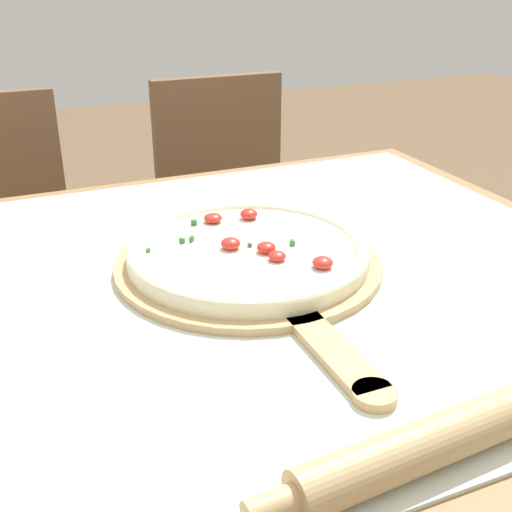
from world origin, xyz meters
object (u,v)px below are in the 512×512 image
Objects in this scene: chair_right at (230,214)px; pizza at (248,251)px; pizza_peel at (253,267)px; rolling_pin at (443,438)px; chair_left at (0,249)px.

pizza is at bearing -108.11° from chair_right.
rolling_pin is (0.01, -0.43, 0.02)m from pizza_peel.
chair_left reaches higher than rolling_pin.
pizza_peel is 1.41× the size of rolling_pin.
pizza_peel is at bearing 91.34° from rolling_pin.
pizza is at bearing 91.26° from rolling_pin.
chair_left reaches higher than pizza_peel.
rolling_pin is at bearing -88.66° from pizza_peel.
pizza is 0.91m from chair_right.
pizza_peel is 0.03m from pizza.
chair_left reaches higher than pizza.
pizza_peel is at bearing -107.76° from chair_right.
pizza is (0.00, 0.02, 0.02)m from pizza_peel.
chair_right reaches higher than pizza.
pizza is 0.45m from rolling_pin.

